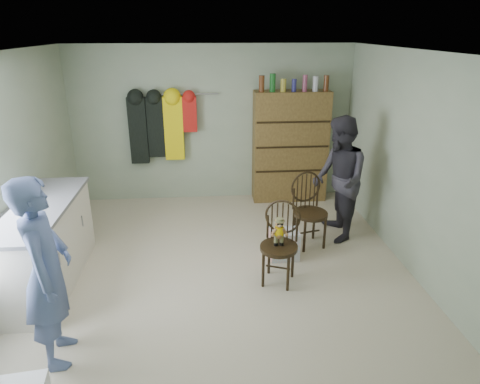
{
  "coord_description": "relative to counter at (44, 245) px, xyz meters",
  "views": [
    {
      "loc": [
        -0.14,
        -4.38,
        2.72
      ],
      "look_at": [
        0.25,
        0.2,
        0.95
      ],
      "focal_mm": 32.0,
      "sensor_mm": 36.0,
      "label": 1
    }
  ],
  "objects": [
    {
      "name": "ground_plane",
      "position": [
        1.95,
        0.0,
        -0.47
      ],
      "size": [
        5.0,
        5.0,
        0.0
      ],
      "primitive_type": "plane",
      "color": "beige",
      "rests_on": "ground"
    },
    {
      "name": "room_walls",
      "position": [
        1.95,
        0.53,
        1.11
      ],
      "size": [
        5.0,
        5.0,
        5.0
      ],
      "color": "#A1AE91",
      "rests_on": "ground"
    },
    {
      "name": "counter",
      "position": [
        0.0,
        0.0,
        0.0
      ],
      "size": [
        0.64,
        1.86,
        0.94
      ],
      "color": "silver",
      "rests_on": "ground"
    },
    {
      "name": "chair_front",
      "position": [
        2.61,
        -0.18,
        0.06
      ],
      "size": [
        0.54,
        0.54,
        0.95
      ],
      "rotation": [
        0.0,
        0.0,
        -0.37
      ],
      "color": "#2F2110",
      "rests_on": "ground"
    },
    {
      "name": "chair_far",
      "position": [
        3.14,
        0.67,
        0.06
      ],
      "size": [
        0.53,
        0.53,
        0.98
      ],
      "rotation": [
        0.0,
        0.0,
        0.24
      ],
      "color": "#2F2110",
      "rests_on": "ground"
    },
    {
      "name": "striped_bag",
      "position": [
        2.76,
        0.31,
        -0.29
      ],
      "size": [
        0.36,
        0.28,
        0.37
      ],
      "primitive_type": "cube",
      "rotation": [
        0.0,
        0.0,
        0.02
      ],
      "color": "#E57E72",
      "rests_on": "ground"
    },
    {
      "name": "person_left",
      "position": [
        0.49,
        -1.22,
        0.37
      ],
      "size": [
        0.5,
        0.67,
        1.68
      ],
      "primitive_type": "imported",
      "rotation": [
        0.0,
        0.0,
        1.73
      ],
      "color": "#4F6092",
      "rests_on": "ground"
    },
    {
      "name": "person_right",
      "position": [
        3.57,
        0.83,
        0.37
      ],
      "size": [
        0.65,
        0.82,
        1.68
      ],
      "primitive_type": "imported",
      "rotation": [
        0.0,
        0.0,
        -1.58
      ],
      "color": "#2D2B33",
      "rests_on": "ground"
    },
    {
      "name": "dresser",
      "position": [
        3.2,
        2.3,
        0.44
      ],
      "size": [
        1.2,
        0.39,
        2.07
      ],
      "color": "brown",
      "rests_on": "ground"
    },
    {
      "name": "coat_rack",
      "position": [
        1.12,
        2.38,
        0.78
      ],
      "size": [
        1.42,
        0.12,
        1.09
      ],
      "color": "#99999E",
      "rests_on": "ground"
    }
  ]
}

